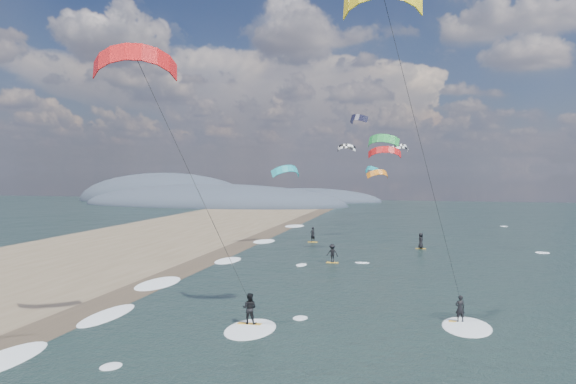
# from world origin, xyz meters

# --- Properties ---
(ground) EXTENTS (260.00, 260.00, 0.00)m
(ground) POSITION_xyz_m (0.00, 0.00, 0.00)
(ground) COLOR black
(ground) RESTS_ON ground
(wet_sand_strip) EXTENTS (3.00, 240.00, 0.00)m
(wet_sand_strip) POSITION_xyz_m (-12.00, 10.00, 0.00)
(wet_sand_strip) COLOR #382D23
(wet_sand_strip) RESTS_ON ground
(coastal_hills) EXTENTS (80.00, 41.00, 15.00)m
(coastal_hills) POSITION_xyz_m (-44.84, 107.86, 0.00)
(coastal_hills) COLOR #3D4756
(coastal_hills) RESTS_ON ground
(kitesurfer_near_a) EXTENTS (7.41, 8.18, 17.50)m
(kitesurfer_near_a) POSITION_xyz_m (6.42, 4.33, 12.84)
(kitesurfer_near_a) COLOR gold
(kitesurfer_near_a) RESTS_ON ground
(kitesurfer_near_b) EXTENTS (7.12, 8.82, 14.65)m
(kitesurfer_near_b) POSITION_xyz_m (-4.10, 1.75, 9.53)
(kitesurfer_near_b) COLOR gold
(kitesurfer_near_b) RESTS_ON ground
(far_kitesurfers) EXTENTS (13.28, 14.41, 1.77)m
(far_kitesurfers) POSITION_xyz_m (1.10, 33.18, 0.86)
(far_kitesurfers) COLOR gold
(far_kitesurfers) RESTS_ON ground
(bg_kite_field) EXTENTS (14.13, 54.07, 8.46)m
(bg_kite_field) POSITION_xyz_m (-0.06, 54.98, 10.80)
(bg_kite_field) COLOR red
(bg_kite_field) RESTS_ON ground
(shoreline_surf) EXTENTS (2.40, 79.40, 0.11)m
(shoreline_surf) POSITION_xyz_m (-10.80, 14.75, 0.00)
(shoreline_surf) COLOR white
(shoreline_surf) RESTS_ON ground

